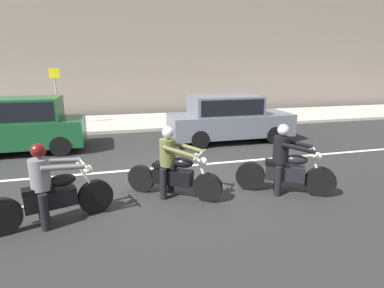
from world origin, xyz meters
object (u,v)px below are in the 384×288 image
motorcycle_with_rider_gray (49,191)px  parked_hatchback_forest_green (25,125)px  motorcycle_with_rider_black_leather (285,166)px  parked_sedan_slate_gray (228,118)px  street_sign_post (56,91)px  motorcycle_with_rider_olive (172,169)px

motorcycle_with_rider_gray → parked_hatchback_forest_green: 5.56m
motorcycle_with_rider_black_leather → parked_sedan_slate_gray: parked_sedan_slate_gray is taller
motorcycle_with_rider_gray → motorcycle_with_rider_black_leather: 4.80m
motorcycle_with_rider_black_leather → street_sign_post: street_sign_post is taller
motorcycle_with_rider_olive → street_sign_post: bearing=112.2°
motorcycle_with_rider_black_leather → parked_sedan_slate_gray: (0.56, 4.90, 0.24)m
parked_hatchback_forest_green → street_sign_post: street_sign_post is taller
motorcycle_with_rider_gray → parked_hatchback_forest_green: size_ratio=0.60×
motorcycle_with_rider_gray → parked_sedan_slate_gray: (5.36, 5.07, 0.26)m
parked_sedan_slate_gray → parked_hatchback_forest_green: parked_hatchback_forest_green is taller
motorcycle_with_rider_gray → street_sign_post: street_sign_post is taller
motorcycle_with_rider_black_leather → street_sign_post: size_ratio=0.76×
motorcycle_with_rider_olive → street_sign_post: size_ratio=0.73×
parked_sedan_slate_gray → parked_hatchback_forest_green: 6.96m
motorcycle_with_rider_olive → parked_sedan_slate_gray: parked_sedan_slate_gray is taller
motorcycle_with_rider_black_leather → street_sign_post: 11.01m
motorcycle_with_rider_olive → motorcycle_with_rider_black_leather: bearing=-10.4°
motorcycle_with_rider_black_leather → parked_hatchback_forest_green: bearing=141.2°
motorcycle_with_rider_gray → parked_sedan_slate_gray: parked_sedan_slate_gray is taller
motorcycle_with_rider_gray → motorcycle_with_rider_olive: bearing=14.6°
motorcycle_with_rider_olive → parked_hatchback_forest_green: bearing=130.1°
motorcycle_with_rider_black_leather → street_sign_post: (-6.01, 9.16, 1.06)m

